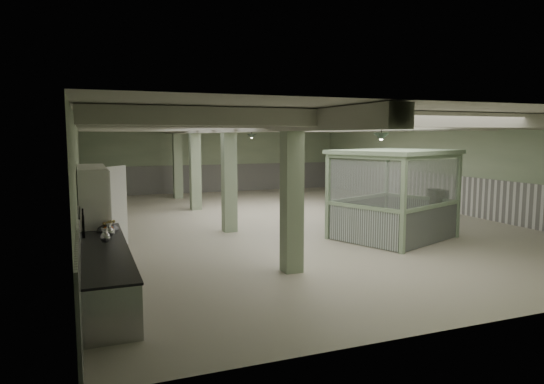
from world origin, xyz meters
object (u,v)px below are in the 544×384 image
object	(u,v)px
prep_counter	(104,269)
filing_cabinet	(436,211)
walkin_cooler	(94,210)
guard_booth	(394,179)

from	to	relation	value
prep_counter	filing_cabinet	xyz separation A→B (m)	(10.07, 2.34, 0.24)
prep_counter	filing_cabinet	size ratio (longest dim) A/B	3.81
walkin_cooler	guard_booth	world-z (taller)	guard_booth
walkin_cooler	filing_cabinet	world-z (taller)	walkin_cooler
prep_counter	filing_cabinet	distance (m)	10.34
guard_booth	walkin_cooler	bearing A→B (deg)	151.88
prep_counter	walkin_cooler	xyz separation A→B (m)	(-0.08, 3.12, 0.75)
walkin_cooler	guard_booth	size ratio (longest dim) A/B	0.64
prep_counter	filing_cabinet	bearing A→B (deg)	13.11
walkin_cooler	guard_booth	bearing A→B (deg)	-6.12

